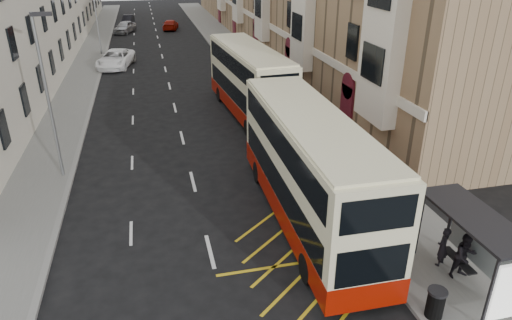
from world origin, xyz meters
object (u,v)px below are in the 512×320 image
object	(u,v)px
street_lamp_near	(47,90)
car_dark	(128,20)
bus_shelter	(484,241)
car_silver	(125,27)
white_van	(116,59)
litter_bin	(436,303)
pedestrian_mid	(465,256)
pedestrian_far	(356,176)
pedestrian_near	(443,247)
double_decker_front	(308,169)
double_decker_rear	(249,82)
car_red	(170,25)
street_lamp_far	(96,11)

from	to	relation	value
street_lamp_near	car_dark	xyz separation A→B (m)	(2.50, 52.50, -3.97)
bus_shelter	car_silver	world-z (taller)	bus_shelter
street_lamp_near	white_van	distance (m)	24.36
street_lamp_near	litter_bin	world-z (taller)	street_lamp_near
pedestrian_mid	pedestrian_far	distance (m)	6.73
street_lamp_near	pedestrian_near	size ratio (longest dim) A/B	5.15
white_van	double_decker_front	bearing A→B (deg)	-61.10
double_decker_rear	white_van	world-z (taller)	double_decker_rear
bus_shelter	double_decker_front	distance (m)	6.97
car_dark	car_red	size ratio (longest dim) A/B	0.86
bus_shelter	pedestrian_mid	distance (m)	1.31
double_decker_rear	bus_shelter	bearing A→B (deg)	-84.48
litter_bin	car_silver	bearing A→B (deg)	100.37
street_lamp_near	street_lamp_far	xyz separation A→B (m)	(0.00, 30.00, 0.00)
double_decker_front	car_dark	bearing A→B (deg)	98.80
double_decker_rear	car_dark	world-z (taller)	double_decker_rear
street_lamp_far	pedestrian_near	distance (m)	43.56
litter_bin	white_van	bearing A→B (deg)	106.43
car_red	car_silver	bearing A→B (deg)	22.45
pedestrian_mid	pedestrian_far	size ratio (longest dim) A/B	1.09
pedestrian_near	white_van	xyz separation A→B (m)	(-12.68, 34.94, -0.10)
street_lamp_far	pedestrian_mid	distance (m)	44.39
double_decker_rear	double_decker_front	bearing A→B (deg)	-96.77
pedestrian_near	car_silver	world-z (taller)	pedestrian_near
street_lamp_far	pedestrian_near	bearing A→B (deg)	-70.60
pedestrian_far	car_red	world-z (taller)	pedestrian_far
street_lamp_near	double_decker_front	size ratio (longest dim) A/B	0.66
pedestrian_near	car_dark	size ratio (longest dim) A/B	0.38
pedestrian_far	white_van	bearing A→B (deg)	-35.57
car_red	bus_shelter	bearing A→B (deg)	106.07
double_decker_front	litter_bin	world-z (taller)	double_decker_front
street_lamp_near	litter_bin	size ratio (longest dim) A/B	7.93
street_lamp_near	car_red	world-z (taller)	street_lamp_near
bus_shelter	double_decker_front	xyz separation A→B (m)	(-3.97, 5.72, 0.31)
bus_shelter	car_silver	size ratio (longest dim) A/B	0.90
white_van	car_red	size ratio (longest dim) A/B	1.27
pedestrian_mid	pedestrian_far	world-z (taller)	pedestrian_mid
pedestrian_mid	white_van	xyz separation A→B (m)	(-13.01, 35.71, -0.19)
double_decker_rear	pedestrian_mid	distance (m)	19.24
car_red	double_decker_rear	bearing A→B (deg)	104.23
litter_bin	car_dark	bearing A→B (deg)	98.83
pedestrian_mid	white_van	size ratio (longest dim) A/B	0.29
double_decker_front	double_decker_rear	bearing A→B (deg)	88.29
double_decker_rear	pedestrian_mid	xyz separation A→B (m)	(3.40, -18.89, -1.39)
pedestrian_far	car_red	distance (m)	50.96
pedestrian_near	pedestrian_far	distance (m)	5.91
street_lamp_far	pedestrian_near	world-z (taller)	street_lamp_far
double_decker_front	pedestrian_near	distance (m)	5.84
double_decker_rear	pedestrian_near	xyz separation A→B (m)	(3.07, -18.11, -1.48)
double_decker_front	pedestrian_far	world-z (taller)	double_decker_front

